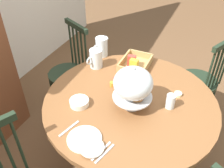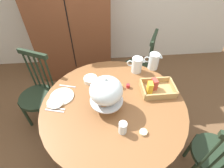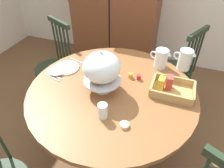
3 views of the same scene
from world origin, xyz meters
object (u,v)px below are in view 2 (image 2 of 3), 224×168
object	(u,v)px
cereal_basket	(156,88)
dining_table	(113,116)
wooden_armoire	(70,15)
pastry_stand_with_dome	(106,91)
china_plate_large	(62,96)
milk_pitcher	(153,62)
orange_juice_pitcher	(137,65)
windsor_chair_near_window	(215,157)
drinking_glass	(123,128)
butter_dish	(143,132)
windsor_chair_by_cabinet	(138,68)
windsor_chair_facing_door	(38,96)
cereal_bowl	(91,79)
china_plate_small	(55,102)

from	to	relation	value
cereal_basket	dining_table	bearing A→B (deg)	-164.00
wooden_armoire	pastry_stand_with_dome	world-z (taller)	wooden_armoire
china_plate_large	milk_pitcher	bearing A→B (deg)	19.97
pastry_stand_with_dome	china_plate_large	bearing A→B (deg)	158.75
orange_juice_pitcher	milk_pitcher	world-z (taller)	milk_pitcher
windsor_chair_near_window	drinking_glass	xyz separation A→B (m)	(-0.80, 0.15, 0.34)
china_plate_large	drinking_glass	size ratio (longest dim) A/B	2.00
drinking_glass	cereal_basket	bearing A→B (deg)	46.85
butter_dish	wooden_armoire	bearing A→B (deg)	110.54
pastry_stand_with_dome	windsor_chair_by_cabinet	bearing A→B (deg)	60.11
windsor_chair_facing_door	cereal_basket	bearing A→B (deg)	-14.10
china_plate_large	drinking_glass	distance (m)	0.66
windsor_chair_by_cabinet	milk_pitcher	size ratio (longest dim) A/B	5.18
milk_pitcher	cereal_bowl	bearing A→B (deg)	-167.21
cereal_basket	butter_dish	xyz separation A→B (m)	(-0.22, -0.43, -0.02)
china_plate_large	wooden_armoire	bearing A→B (deg)	89.92
windsor_chair_near_window	windsor_chair_by_cabinet	world-z (taller)	same
cereal_bowl	butter_dish	size ratio (longest dim) A/B	2.33
dining_table	drinking_glass	size ratio (longest dim) A/B	11.78
windsor_chair_near_window	cereal_bowl	xyz separation A→B (m)	(-1.04, 0.76, 0.31)
drinking_glass	milk_pitcher	bearing A→B (deg)	59.68
wooden_armoire	china_plate_large	world-z (taller)	wooden_armoire
windsor_chair_by_cabinet	dining_table	bearing A→B (deg)	-117.47
windsor_chair_near_window	pastry_stand_with_dome	xyz separation A→B (m)	(-0.90, 0.41, 0.49)
cereal_bowl	milk_pitcher	bearing A→B (deg)	12.79
dining_table	china_plate_large	bearing A→B (deg)	164.88
windsor_chair_by_cabinet	cereal_bowl	bearing A→B (deg)	-140.80
china_plate_small	cereal_basket	bearing A→B (deg)	4.34
windsor_chair_by_cabinet	windsor_chair_facing_door	size ratio (longest dim) A/B	1.00
windsor_chair_by_cabinet	windsor_chair_near_window	bearing A→B (deg)	-72.51
windsor_chair_by_cabinet	china_plate_large	world-z (taller)	windsor_chair_by_cabinet
windsor_chair_by_cabinet	windsor_chair_facing_door	world-z (taller)	same
butter_dish	china_plate_small	bearing A→B (deg)	153.04
pastry_stand_with_dome	cereal_bowl	size ratio (longest dim) A/B	2.46
wooden_armoire	drinking_glass	xyz separation A→B (m)	(0.51, -1.75, -0.19)
windsor_chair_by_cabinet	china_plate_large	bearing A→B (deg)	-141.83
milk_pitcher	pastry_stand_with_dome	bearing A→B (deg)	-137.36
windsor_chair_facing_door	butter_dish	xyz separation A→B (m)	(1.04, -0.75, 0.30)
windsor_chair_by_cabinet	china_plate_small	distance (m)	1.28
china_plate_small	drinking_glass	xyz separation A→B (m)	(0.56, -0.34, 0.04)
windsor_chair_near_window	drinking_glass	world-z (taller)	windsor_chair_near_window
butter_dish	pastry_stand_with_dome	bearing A→B (deg)	132.80
windsor_chair_facing_door	windsor_chair_by_cabinet	bearing A→B (deg)	17.50
dining_table	china_plate_large	size ratio (longest dim) A/B	5.89
dining_table	windsor_chair_near_window	size ratio (longest dim) A/B	1.33
china_plate_large	pastry_stand_with_dome	bearing A→B (deg)	-21.25
windsor_chair_facing_door	milk_pitcher	distance (m)	1.38
windsor_chair_facing_door	china_plate_large	distance (m)	0.57
cereal_bowl	cereal_basket	bearing A→B (deg)	-17.51
cereal_bowl	butter_dish	world-z (taller)	cereal_bowl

